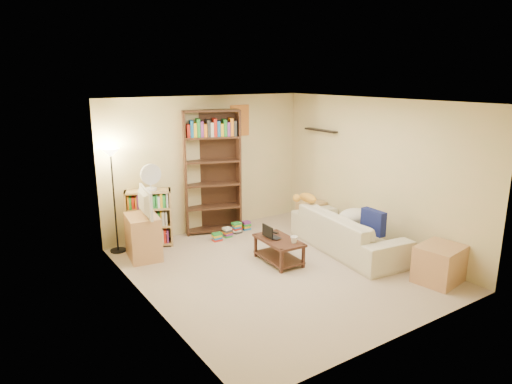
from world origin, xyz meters
TOP-DOWN VIEW (x-y plane):
  - room at (0.00, 0.01)m, footprint 4.50×4.54m
  - sofa at (1.42, -0.02)m, footprint 2.43×1.41m
  - navy_pillow at (1.47, -0.51)m, footprint 0.14×0.43m
  - cream_blanket at (1.59, 0.01)m, footprint 0.60×0.43m
  - tabby_cat at (1.24, 0.86)m, footprint 0.52×0.23m
  - coffee_table at (0.17, 0.21)m, footprint 0.51×0.87m
  - laptop at (0.17, 0.33)m, footprint 0.39×0.31m
  - laptop_screen at (0.04, 0.34)m, footprint 0.03×0.28m
  - mug at (0.26, -0.05)m, footprint 0.16×0.16m
  - tv_remote at (0.28, 0.49)m, footprint 0.08×0.16m
  - tv_stand at (-1.53, 1.55)m, footprint 0.56×0.72m
  - television at (-1.53, 1.55)m, footprint 0.80×0.32m
  - tall_bookshelf at (0.01, 2.05)m, footprint 1.07×0.65m
  - short_bookshelf at (-1.25, 2.01)m, footprint 0.82×0.57m
  - desk_fan at (-1.20, 1.96)m, footprint 0.35×0.20m
  - floor_lamp at (-1.80, 2.05)m, footprint 0.29×0.29m
  - side_table at (1.72, 1.26)m, footprint 0.50×0.50m
  - end_cabinet at (1.65, -1.61)m, footprint 0.71×0.63m
  - book_stacks at (0.21, 1.69)m, footprint 0.92×0.36m

SIDE VIEW (x-z plane):
  - book_stacks at x=0.21m, z-range -0.02..0.19m
  - coffee_table at x=0.17m, z-range 0.05..0.43m
  - side_table at x=1.72m, z-range 0.00..0.50m
  - end_cabinet at x=1.65m, z-range 0.00..0.53m
  - sofa at x=1.42m, z-range 0.00..0.65m
  - tv_stand at x=-1.53m, z-range 0.00..0.70m
  - tv_remote at x=0.28m, z-range 0.38..0.40m
  - laptop at x=0.17m, z-range 0.38..0.40m
  - mug at x=0.26m, z-range 0.38..0.48m
  - short_bookshelf at x=-1.25m, z-range 0.00..0.98m
  - laptop_screen at x=0.04m, z-range 0.40..0.59m
  - cream_blanket at x=1.59m, z-range 0.43..0.69m
  - navy_pillow at x=1.47m, z-range 0.43..0.81m
  - tabby_cat at x=1.24m, z-range 0.65..0.83m
  - television at x=-1.53m, z-range 0.70..1.14m
  - tall_bookshelf at x=0.01m, z-range 0.06..2.33m
  - desk_fan at x=-1.20m, z-range 0.99..1.44m
  - floor_lamp at x=-1.80m, z-range 0.51..2.25m
  - room at x=0.00m, z-range 0.36..2.88m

